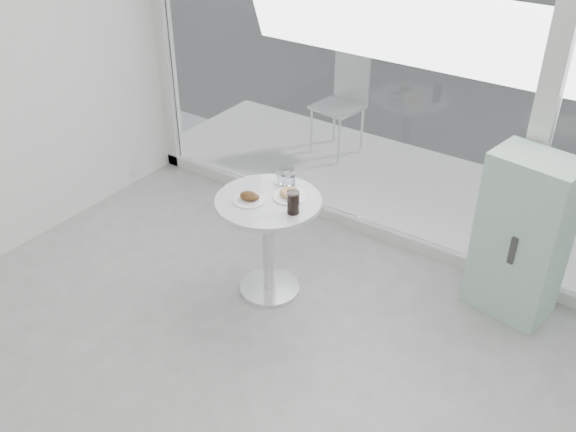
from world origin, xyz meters
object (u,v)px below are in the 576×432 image
Objects in this scene: mint_cabinet at (522,237)px; patio_chair at (343,98)px; plate_donut at (290,194)px; cola_glass at (293,203)px; main_table at (269,227)px; plate_fritter at (249,198)px; water_tumbler_b at (290,178)px; water_tumbler_a at (281,177)px.

mint_cabinet is 2.60m from patio_chair.
patio_chair is (-2.19, 1.40, 0.01)m from mint_cabinet.
patio_chair is 4.16× the size of plate_donut.
cola_glass is (0.93, -2.25, 0.24)m from patio_chair.
plate_fritter reaches higher than main_table.
patio_chair reaches higher than cola_glass.
water_tumbler_b is (0.09, 0.34, 0.03)m from plate_fritter.
main_table is at bearing -141.96° from mint_cabinet.
plate_donut is 0.20m from water_tumbler_a.
water_tumbler_a reaches higher than main_table.
patio_chair is at bearing 108.01° from water_tumbler_a.
cola_glass is (-1.26, -0.85, 0.26)m from mint_cabinet.
cola_glass is at bearing 8.18° from plate_fritter.
water_tumbler_a is 0.86× the size of water_tumbler_b.
cola_glass is at bearing -51.85° from water_tumbler_b.
cola_glass is (0.32, 0.05, 0.05)m from plate_fritter.
mint_cabinet is 1.67m from water_tumbler_a.
plate_fritter is 0.35m from water_tumbler_b.
main_table is at bearing 169.29° from cola_glass.
mint_cabinet is 1.83m from plate_fritter.
water_tumbler_a is at bearing 136.56° from cola_glass.
main_table is 6.14× the size of water_tumbler_b.
cola_glass is at bearing -10.71° from main_table.
water_tumbler_a is at bearing 142.08° from plate_donut.
patio_chair is 2.25m from plate_donut.
water_tumbler_b is (0.71, -1.96, 0.22)m from patio_chair.
plate_fritter is 1.36× the size of cola_glass.
water_tumbler_a is (0.03, 0.32, 0.02)m from plate_fritter.
patio_chair is at bearing 109.81° from water_tumbler_b.
patio_chair is at bearing 110.91° from plate_donut.
plate_donut reaches higher than main_table.
patio_chair is at bearing 107.60° from main_table.
water_tumbler_b is 0.37m from cola_glass.
plate_donut is (0.10, 0.11, 0.24)m from main_table.
water_tumbler_a is 0.69× the size of cola_glass.
plate_fritter is at bearing -171.82° from cola_glass.
plate_donut is 1.51× the size of cola_glass.
plate_fritter is at bearing -134.17° from main_table.
plate_donut is 2.17× the size of water_tumbler_a.
plate_fritter is at bearing -140.77° from mint_cabinet.
mint_cabinet reaches higher than plate_donut.
water_tumbler_b is at bearing 88.48° from main_table.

